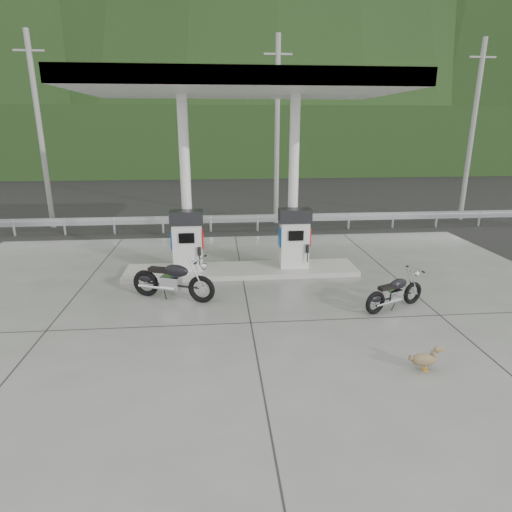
{
  "coord_description": "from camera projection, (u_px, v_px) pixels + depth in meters",
  "views": [
    {
      "loc": [
        -0.69,
        -9.84,
        4.31
      ],
      "look_at": [
        0.3,
        1.0,
        1.0
      ],
      "focal_mm": 30.0,
      "sensor_mm": 36.0,
      "label": 1
    }
  ],
  "objects": [
    {
      "name": "utility_pole_a",
      "position": [
        40.0,
        134.0,
        17.89
      ],
      "size": [
        0.22,
        0.22,
        8.0
      ],
      "primitive_type": "cylinder",
      "color": "gray",
      "rests_on": "ground"
    },
    {
      "name": "pump_island",
      "position": [
        242.0,
        270.0,
        13.05
      ],
      "size": [
        7.0,
        1.4,
        0.15
      ],
      "primitive_type": "cube",
      "color": "#9D9A92",
      "rests_on": "forecourt_apron"
    },
    {
      "name": "guardrail",
      "position": [
        234.0,
        215.0,
        18.11
      ],
      "size": [
        26.0,
        0.16,
        1.42
      ],
      "primitive_type": null,
      "color": "#ADB1B5",
      "rests_on": "ground"
    },
    {
      "name": "gas_pump_left",
      "position": [
        187.0,
        241.0,
        12.62
      ],
      "size": [
        0.95,
        0.55,
        1.8
      ],
      "primitive_type": null,
      "color": "silver",
      "rests_on": "pump_island"
    },
    {
      "name": "motorcycle_right",
      "position": [
        395.0,
        293.0,
        10.4
      ],
      "size": [
        1.79,
        1.2,
        0.81
      ],
      "primitive_type": null,
      "rotation": [
        0.0,
        0.0,
        0.42
      ],
      "color": "black",
      "rests_on": "forecourt_apron"
    },
    {
      "name": "motorcycle_left",
      "position": [
        173.0,
        280.0,
        10.95
      ],
      "size": [
        2.24,
        1.41,
        1.01
      ],
      "primitive_type": null,
      "rotation": [
        0.0,
        0.0,
        -0.37
      ],
      "color": "black",
      "rests_on": "forecourt_apron"
    },
    {
      "name": "ground",
      "position": [
        248.0,
        306.0,
        10.69
      ],
      "size": [
        160.0,
        160.0,
        0.0
      ],
      "primitive_type": "plane",
      "color": "black",
      "rests_on": "ground"
    },
    {
      "name": "forecourt_apron",
      "position": [
        248.0,
        306.0,
        10.69
      ],
      "size": [
        18.0,
        14.0,
        0.02
      ],
      "primitive_type": "cube",
      "color": "slate",
      "rests_on": "ground"
    },
    {
      "name": "canopy_roof",
      "position": [
        240.0,
        85.0,
        11.51
      ],
      "size": [
        8.5,
        5.0,
        0.4
      ],
      "primitive_type": "cube",
      "color": "white",
      "rests_on": "canopy_column_left"
    },
    {
      "name": "gas_pump_right",
      "position": [
        294.0,
        238.0,
        12.9
      ],
      "size": [
        0.95,
        0.55,
        1.8
      ],
      "primitive_type": null,
      "color": "silver",
      "rests_on": "pump_island"
    },
    {
      "name": "tree_band",
      "position": [
        223.0,
        142.0,
        38.41
      ],
      "size": [
        80.0,
        6.0,
        6.0
      ],
      "primitive_type": "cube",
      "color": "black",
      "rests_on": "ground"
    },
    {
      "name": "road",
      "position": [
        231.0,
        215.0,
        21.65
      ],
      "size": [
        60.0,
        7.0,
        0.01
      ],
      "primitive_type": "cube",
      "color": "black",
      "rests_on": "ground"
    },
    {
      "name": "canopy_column_right",
      "position": [
        293.0,
        183.0,
        12.82
      ],
      "size": [
        0.3,
        0.3,
        5.0
      ],
      "primitive_type": "cylinder",
      "color": "white",
      "rests_on": "pump_island"
    },
    {
      "name": "utility_pole_b",
      "position": [
        277.0,
        134.0,
        18.76
      ],
      "size": [
        0.22,
        0.22,
        8.0
      ],
      "primitive_type": "cylinder",
      "color": "gray",
      "rests_on": "ground"
    },
    {
      "name": "duck",
      "position": [
        424.0,
        360.0,
        7.8
      ],
      "size": [
        0.57,
        0.18,
        0.41
      ],
      "primitive_type": null,
      "rotation": [
        0.0,
        0.0,
        -0.04
      ],
      "color": "brown",
      "rests_on": "forecourt_apron"
    },
    {
      "name": "utility_pole_c",
      "position": [
        472.0,
        133.0,
        19.54
      ],
      "size": [
        0.22,
        0.22,
        8.0
      ],
      "primitive_type": "cylinder",
      "color": "gray",
      "rests_on": "ground"
    },
    {
      "name": "forested_hills",
      "position": [
        221.0,
        155.0,
        67.87
      ],
      "size": [
        100.0,
        40.0,
        140.0
      ],
      "primitive_type": null,
      "color": "black",
      "rests_on": "ground"
    },
    {
      "name": "canopy_column_left",
      "position": [
        186.0,
        185.0,
        12.54
      ],
      "size": [
        0.3,
        0.3,
        5.0
      ],
      "primitive_type": "cylinder",
      "color": "white",
      "rests_on": "pump_island"
    }
  ]
}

